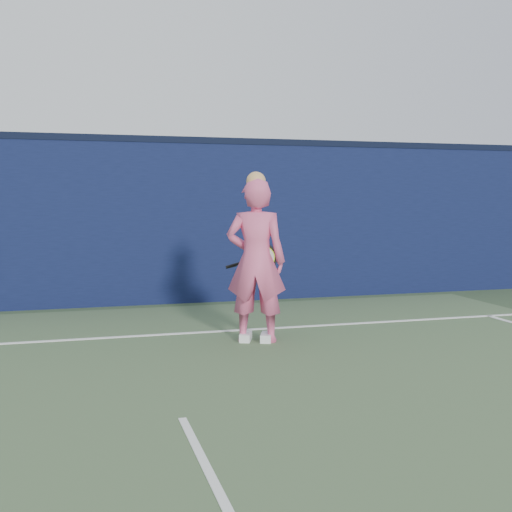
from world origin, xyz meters
name	(u,v)px	position (x,y,z in m)	size (l,w,h in m)	color
ground	(209,475)	(0.00, 0.00, 0.00)	(80.00, 80.00, 0.00)	#36492D
backstop_wall	(124,224)	(0.00, 6.50, 1.25)	(24.00, 0.40, 2.50)	#0C1335
wall_cap	(122,139)	(0.00, 6.50, 2.55)	(24.00, 0.42, 0.10)	black
player	(256,260)	(1.25, 3.38, 0.94)	(0.80, 0.67, 1.94)	#E15785
racket	(261,258)	(1.43, 3.79, 0.93)	(0.61, 0.23, 0.34)	black
court_lines	(222,498)	(0.00, -0.33, 0.01)	(11.00, 12.04, 0.01)	white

